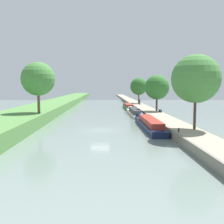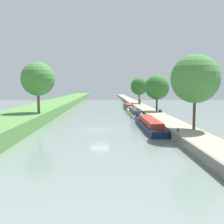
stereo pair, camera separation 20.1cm
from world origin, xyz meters
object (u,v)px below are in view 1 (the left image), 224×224
mooring_bollard_near (179,130)px  park_bench (160,110)px  person_walking (140,102)px  narrowboat_green (128,106)px  narrowboat_navy (149,123)px  mooring_bollard_far (132,103)px  narrowboat_cream (134,112)px

mooring_bollard_near → park_bench: bearing=83.1°
person_walking → park_bench: person_walking is taller
mooring_bollard_near → narrowboat_green: bearing=92.4°
narrowboat_green → person_walking: 3.53m
narrowboat_green → person_walking: (3.25, 0.54, 1.26)m
narrowboat_navy → mooring_bollard_near: 9.61m
narrowboat_navy → park_bench: (4.53, 13.27, 0.68)m
park_bench → mooring_bollard_near: bearing=-96.9°
park_bench → mooring_bollard_far: bearing=96.0°
mooring_bollard_near → park_bench: 22.86m
narrowboat_navy → park_bench: 14.03m
person_walking → mooring_bollard_near: size_ratio=3.69×
narrowboat_navy → mooring_bollard_far: bearing=87.4°
mooring_bollard_near → mooring_bollard_far: (0.00, 48.85, 0.00)m
narrowboat_green → mooring_bollard_far: bearing=74.0°
person_walking → park_bench: size_ratio=1.11×
narrowboat_navy → park_bench: narrowboat_navy is taller
narrowboat_navy → narrowboat_green: bearing=90.0°
narrowboat_cream → person_walking: size_ratio=10.27×
narrowboat_navy → narrowboat_cream: size_ratio=1.00×
park_bench → narrowboat_navy: bearing=-108.8°
mooring_bollard_near → mooring_bollard_far: same height
person_walking → park_bench: (1.30, -20.45, -0.53)m
narrowboat_cream → mooring_bollard_near: size_ratio=37.87×
narrowboat_cream → mooring_bollard_near: narrowboat_cream is taller
narrowboat_navy → mooring_bollard_far: narrowboat_navy is taller
mooring_bollard_far → park_bench: 26.30m
narrowboat_cream → person_walking: (3.30, 16.22, 1.25)m
narrowboat_navy → narrowboat_green: size_ratio=1.24×
park_bench → person_walking: bearing=93.6°
narrowboat_cream → mooring_bollard_near: 26.99m
narrowboat_navy → narrowboat_green: 33.18m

